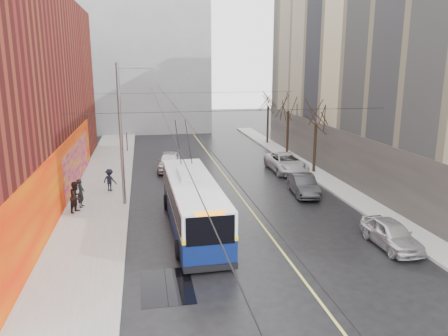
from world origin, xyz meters
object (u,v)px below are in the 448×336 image
Objects in this scene: parked_car_c at (286,163)px; following_car at (169,161)px; pedestrian_c at (110,180)px; tree_near at (316,114)px; pedestrian_a at (81,193)px; tree_mid at (289,103)px; trolleybus at (193,203)px; pedestrian_b at (76,197)px; streetlight_pole at (123,131)px; parked_car_a at (391,234)px; parked_car_b at (303,185)px; tree_far at (268,99)px.

parked_car_c is 1.20× the size of following_car.
parked_car_c is at bearing -135.83° from pedestrian_c.
tree_near is 3.53× the size of pedestrian_a.
tree_near is at bearing -90.00° from tree_mid.
trolleybus is at bearing 151.37° from pedestrian_c.
tree_mid is at bearing -24.32° from pedestrian_b.
tree_near is at bearing -40.79° from pedestrian_b.
tree_near is 4.79m from parked_car_c.
tree_mid is at bearing 70.29° from parked_car_c.
pedestrian_c reaches higher than parked_car_c.
parked_car_c is at bearing 50.48° from trolleybus.
streetlight_pole is 5.65× the size of pedestrian_c.
tree_mid is at bearing 40.65° from streetlight_pole.
tree_mid reaches higher than pedestrian_a.
parked_car_a is 20.82m from following_car.
pedestrian_b is at bearing -141.93° from tree_mid.
parked_car_b is at bearing -38.82° from following_car.
pedestrian_c is at bearing 111.82° from streetlight_pole.
trolleybus is (-11.41, -24.84, -3.65)m from tree_far.
following_car is (3.31, 9.28, -4.06)m from streetlight_pole.
pedestrian_b reaches higher than pedestrian_a.
pedestrian_a reaches higher than parked_car_b.
parked_car_c is 14.76m from pedestrian_c.
pedestrian_c is at bearing -165.70° from parked_car_c.
parked_car_a is 2.22× the size of pedestrian_a.
tree_near is 0.96× the size of tree_mid.
tree_near reaches higher than trolleybus.
tree_near reaches higher than following_car.
following_car is at bearing -137.82° from tree_far.
following_car is 2.56× the size of pedestrian_a.
parked_car_b is 2.34× the size of pedestrian_a.
streetlight_pole is 1.61× the size of parked_car_c.
parked_car_a is (-2.00, -15.08, -4.29)m from tree_near.
pedestrian_c is at bearing -134.20° from tree_far.
parked_car_a is 0.87× the size of following_car.
streetlight_pole reaches higher than parked_car_c.
tree_mid is 1.66× the size of parked_car_a.
parked_car_a is (-2.00, -22.08, -4.57)m from tree_mid.
parked_car_a is at bearing -111.19° from pedestrian_a.
parked_car_a is at bearing -93.93° from tree_far.
streetlight_pole is 10.66m from following_car.
pedestrian_a is at bearing -115.68° from following_car.
tree_mid is 3.50× the size of pedestrian_b.
trolleybus is 9.43m from pedestrian_c.
tree_mid is 23.33m from pedestrian_b.
parked_car_c is at bearing -57.83° from pedestrian_a.
parked_car_a is 17.92m from pedestrian_b.
streetlight_pole is 1.37× the size of tree_far.
parked_car_a is 2.52× the size of pedestrian_c.
parked_car_b is at bearing -118.22° from tree_near.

